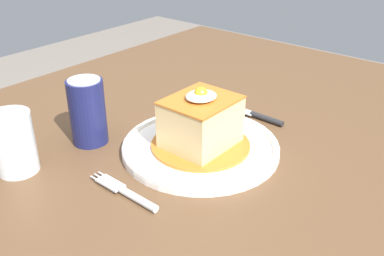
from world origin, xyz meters
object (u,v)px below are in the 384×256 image
at_px(main_plate, 201,146).
at_px(fork, 129,194).
at_px(drinking_glass, 15,147).
at_px(soda_can, 88,112).
at_px(knife, 257,116).

xyz_separation_m(main_plate, fork, (-0.18, -0.00, -0.00)).
relative_size(main_plate, drinking_glass, 2.70).
xyz_separation_m(fork, soda_can, (0.07, 0.18, 0.06)).
distance_m(fork, knife, 0.36).
bearing_deg(soda_can, main_plate, -60.20).
bearing_deg(knife, soda_can, 146.47).
xyz_separation_m(knife, soda_can, (-0.28, 0.19, 0.06)).
height_order(main_plate, soda_can, soda_can).
relative_size(fork, knife, 0.85).
bearing_deg(main_plate, knife, -2.06).
distance_m(fork, drinking_glass, 0.21).
height_order(knife, drinking_glass, drinking_glass).
bearing_deg(soda_can, drinking_glass, 174.34).
height_order(soda_can, drinking_glass, soda_can).
bearing_deg(fork, knife, -0.53).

